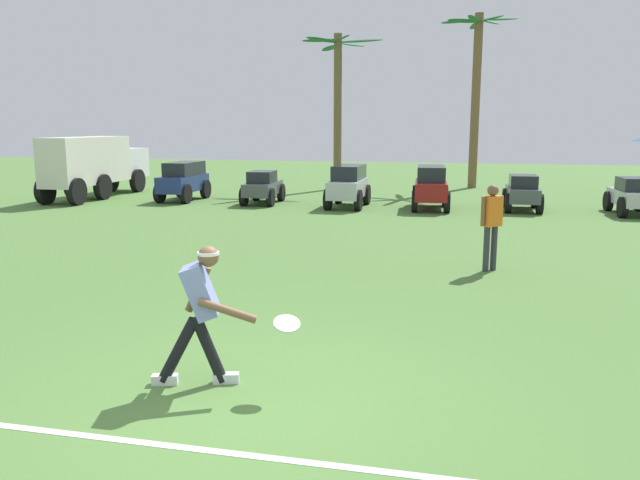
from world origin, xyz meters
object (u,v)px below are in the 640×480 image
teammate_near_sideline (492,219)px  box_truck (95,164)px  frisbee_thrower (201,308)px  palm_tree_left_of_centre (476,87)px  frisbee_in_flight (287,324)px  palm_tree_far_left (338,97)px  parked_car_slot_c (348,185)px  parked_car_slot_d (431,186)px  parked_car_slot_b (263,187)px  parked_car_slot_a (184,180)px  parked_car_slot_f (632,196)px  parked_car_slot_e (522,192)px

teammate_near_sideline → box_truck: bearing=147.5°
frisbee_thrower → palm_tree_left_of_centre: size_ratio=0.20×
frisbee_in_flight → frisbee_thrower: bearing=-176.1°
frisbee_in_flight → palm_tree_far_left: (-3.77, 19.76, 3.05)m
frisbee_in_flight → teammate_near_sideline: (2.06, 5.84, 0.26)m
frisbee_in_flight → parked_car_slot_c: parked_car_slot_c is taller
frisbee_in_flight → parked_car_slot_c: (-2.18, 14.09, 0.04)m
parked_car_slot_d → frisbee_thrower: bearing=-95.2°
palm_tree_far_left → frisbee_in_flight: bearing=-79.2°
box_truck → frisbee_thrower: bearing=-53.6°
parked_car_slot_c → parked_car_slot_d: bearing=3.6°
parked_car_slot_b → box_truck: bearing=177.5°
parked_car_slot_a → palm_tree_left_of_centre: size_ratio=0.34×
parked_car_slot_b → palm_tree_far_left: size_ratio=0.36×
parked_car_slot_b → palm_tree_far_left: palm_tree_far_left is taller
teammate_near_sideline → parked_car_slot_d: bearing=101.0°
box_truck → parked_car_slot_b: bearing=-2.5°
box_truck → palm_tree_left_of_centre: 15.33m
frisbee_in_flight → parked_car_slot_d: bearing=88.3°
parked_car_slot_a → frisbee_thrower: bearing=-63.4°
parked_car_slot_a → parked_car_slot_f: 14.45m
box_truck → palm_tree_far_left: 9.76m
teammate_near_sideline → parked_car_slot_e: size_ratio=0.71×
teammate_near_sideline → palm_tree_far_left: palm_tree_far_left is taller
frisbee_thrower → parked_car_slot_b: size_ratio=0.63×
frisbee_thrower → palm_tree_far_left: (-2.89, 19.82, 2.93)m
palm_tree_far_left → frisbee_thrower: bearing=-81.7°
parked_car_slot_d → parked_car_slot_c: bearing=-176.4°
frisbee_thrower → parked_car_slot_a: frisbee_thrower is taller
parked_car_slot_a → palm_tree_left_of_centre: bearing=35.6°
palm_tree_far_left → teammate_near_sideline: bearing=-67.2°
parked_car_slot_b → parked_car_slot_d: 5.59m
frisbee_in_flight → parked_car_slot_a: parked_car_slot_a is taller
parked_car_slot_d → palm_tree_far_left: 7.55m
frisbee_thrower → parked_car_slot_a: 16.28m
parked_car_slot_d → box_truck: box_truck is taller
teammate_near_sideline → parked_car_slot_b: bearing=130.5°
parked_car_slot_c → parked_car_slot_e: bearing=5.0°
palm_tree_left_of_centre → palm_tree_far_left: bearing=-161.8°
frisbee_in_flight → parked_car_slot_d: parked_car_slot_d is taller
frisbee_thrower → teammate_near_sideline: size_ratio=0.92×
frisbee_in_flight → box_truck: size_ratio=0.06×
frisbee_in_flight → palm_tree_left_of_centre: 21.89m
parked_car_slot_c → palm_tree_far_left: 6.61m
parked_car_slot_b → palm_tree_left_of_centre: (6.83, 7.26, 3.60)m
parked_car_slot_f → box_truck: bearing=179.3°
parked_car_slot_c → palm_tree_far_left: palm_tree_far_left is taller
parked_car_slot_b → box_truck: box_truck is taller
frisbee_thrower → teammate_near_sideline: (2.94, 5.90, 0.14)m
parked_car_slot_b → box_truck: 6.55m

